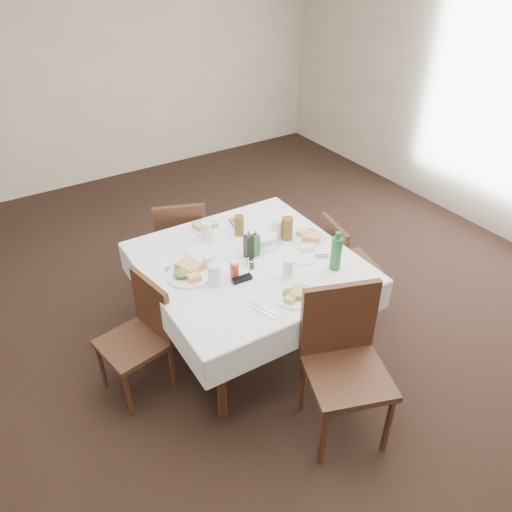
{
  "coord_description": "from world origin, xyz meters",
  "views": [
    {
      "loc": [
        -1.47,
        -2.4,
        2.71
      ],
      "look_at": [
        0.04,
        -0.01,
        0.8
      ],
      "focal_mm": 35.0,
      "sensor_mm": 36.0,
      "label": 1
    }
  ],
  "objects_px": {
    "chair_north": "(182,240)",
    "water_s": "(288,268)",
    "coffee_mug": "(209,262)",
    "chair_south": "(343,354)",
    "dining_table": "(248,269)",
    "water_n": "(206,231)",
    "bread_basket": "(262,239)",
    "water_e": "(277,229)",
    "oil_cruet_dark": "(249,246)",
    "green_bottle": "(336,253)",
    "water_w": "(214,275)",
    "chair_west": "(142,330)",
    "ketchup_bottle": "(234,270)",
    "chair_east": "(342,260)",
    "oil_cruet_green": "(255,244)"
  },
  "relations": [
    {
      "from": "coffee_mug",
      "to": "chair_south",
      "type": "bearing_deg",
      "value": -68.73
    },
    {
      "from": "dining_table",
      "to": "oil_cruet_dark",
      "type": "distance_m",
      "value": 0.18
    },
    {
      "from": "oil_cruet_green",
      "to": "dining_table",
      "type": "bearing_deg",
      "value": -157.62
    },
    {
      "from": "water_s",
      "to": "coffee_mug",
      "type": "relative_size",
      "value": 0.86
    },
    {
      "from": "chair_south",
      "to": "coffee_mug",
      "type": "xyz_separation_m",
      "value": [
        -0.37,
        0.96,
        0.24
      ]
    },
    {
      "from": "water_e",
      "to": "oil_cruet_dark",
      "type": "bearing_deg",
      "value": -159.38
    },
    {
      "from": "oil_cruet_dark",
      "to": "green_bottle",
      "type": "distance_m",
      "value": 0.59
    },
    {
      "from": "water_n",
      "to": "coffee_mug",
      "type": "distance_m",
      "value": 0.36
    },
    {
      "from": "chair_south",
      "to": "water_e",
      "type": "xyz_separation_m",
      "value": [
        0.22,
        1.04,
        0.27
      ]
    },
    {
      "from": "water_w",
      "to": "chair_east",
      "type": "bearing_deg",
      "value": 3.51
    },
    {
      "from": "dining_table",
      "to": "coffee_mug",
      "type": "distance_m",
      "value": 0.3
    },
    {
      "from": "chair_south",
      "to": "water_e",
      "type": "bearing_deg",
      "value": 77.93
    },
    {
      "from": "chair_east",
      "to": "bread_basket",
      "type": "xyz_separation_m",
      "value": [
        -0.65,
        0.18,
        0.33
      ]
    },
    {
      "from": "water_w",
      "to": "bread_basket",
      "type": "relative_size",
      "value": 0.61
    },
    {
      "from": "chair_west",
      "to": "water_n",
      "type": "xyz_separation_m",
      "value": [
        0.68,
        0.35,
        0.36
      ]
    },
    {
      "from": "chair_north",
      "to": "water_e",
      "type": "relative_size",
      "value": 6.01
    },
    {
      "from": "chair_south",
      "to": "bread_basket",
      "type": "distance_m",
      "value": 1.06
    },
    {
      "from": "chair_west",
      "to": "green_bottle",
      "type": "distance_m",
      "value": 1.38
    },
    {
      "from": "water_w",
      "to": "oil_cruet_dark",
      "type": "relative_size",
      "value": 0.64
    },
    {
      "from": "chair_east",
      "to": "coffee_mug",
      "type": "height_order",
      "value": "coffee_mug"
    },
    {
      "from": "chair_west",
      "to": "water_w",
      "type": "xyz_separation_m",
      "value": [
        0.48,
        -0.15,
        0.36
      ]
    },
    {
      "from": "chair_north",
      "to": "water_e",
      "type": "height_order",
      "value": "water_e"
    },
    {
      "from": "water_e",
      "to": "oil_cruet_green",
      "type": "distance_m",
      "value": 0.28
    },
    {
      "from": "dining_table",
      "to": "water_w",
      "type": "distance_m",
      "value": 0.37
    },
    {
      "from": "chair_west",
      "to": "bread_basket",
      "type": "distance_m",
      "value": 1.05
    },
    {
      "from": "chair_north",
      "to": "water_w",
      "type": "height_order",
      "value": "water_w"
    },
    {
      "from": "dining_table",
      "to": "water_n",
      "type": "relative_size",
      "value": 9.81
    },
    {
      "from": "dining_table",
      "to": "water_w",
      "type": "xyz_separation_m",
      "value": [
        -0.32,
        -0.11,
        0.15
      ]
    },
    {
      "from": "bread_basket",
      "to": "oil_cruet_dark",
      "type": "relative_size",
      "value": 1.05
    },
    {
      "from": "coffee_mug",
      "to": "ketchup_bottle",
      "type": "bearing_deg",
      "value": -64.43
    },
    {
      "from": "green_bottle",
      "to": "water_n",
      "type": "bearing_deg",
      "value": 125.42
    },
    {
      "from": "chair_north",
      "to": "bread_basket",
      "type": "distance_m",
      "value": 0.87
    },
    {
      "from": "chair_west",
      "to": "ketchup_bottle",
      "type": "relative_size",
      "value": 6.63
    },
    {
      "from": "chair_north",
      "to": "water_n",
      "type": "xyz_separation_m",
      "value": [
        -0.0,
        -0.49,
        0.34
      ]
    },
    {
      "from": "chair_north",
      "to": "coffee_mug",
      "type": "height_order",
      "value": "chair_north"
    },
    {
      "from": "water_w",
      "to": "ketchup_bottle",
      "type": "distance_m",
      "value": 0.15
    },
    {
      "from": "water_w",
      "to": "coffee_mug",
      "type": "height_order",
      "value": "water_w"
    },
    {
      "from": "water_s",
      "to": "water_e",
      "type": "height_order",
      "value": "water_e"
    },
    {
      "from": "bread_basket",
      "to": "coffee_mug",
      "type": "height_order",
      "value": "coffee_mug"
    },
    {
      "from": "chair_west",
      "to": "oil_cruet_dark",
      "type": "distance_m",
      "value": 0.9
    },
    {
      "from": "coffee_mug",
      "to": "chair_east",
      "type": "bearing_deg",
      "value": -5.64
    },
    {
      "from": "water_s",
      "to": "chair_north",
      "type": "bearing_deg",
      "value": 101.4
    },
    {
      "from": "oil_cruet_dark",
      "to": "ketchup_bottle",
      "type": "xyz_separation_m",
      "value": [
        -0.2,
        -0.14,
        -0.04
      ]
    },
    {
      "from": "dining_table",
      "to": "chair_north",
      "type": "bearing_deg",
      "value": 97.14
    },
    {
      "from": "green_bottle",
      "to": "chair_east",
      "type": "bearing_deg",
      "value": 40.79
    },
    {
      "from": "water_e",
      "to": "bread_basket",
      "type": "xyz_separation_m",
      "value": [
        -0.13,
        -0.01,
        -0.03
      ]
    },
    {
      "from": "chair_north",
      "to": "coffee_mug",
      "type": "relative_size",
      "value": 5.9
    },
    {
      "from": "green_bottle",
      "to": "water_w",
      "type": "bearing_deg",
      "value": 160.09
    },
    {
      "from": "chair_north",
      "to": "water_s",
      "type": "xyz_separation_m",
      "value": [
        0.24,
        -1.18,
        0.33
      ]
    },
    {
      "from": "oil_cruet_dark",
      "to": "green_bottle",
      "type": "relative_size",
      "value": 0.82
    }
  ]
}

